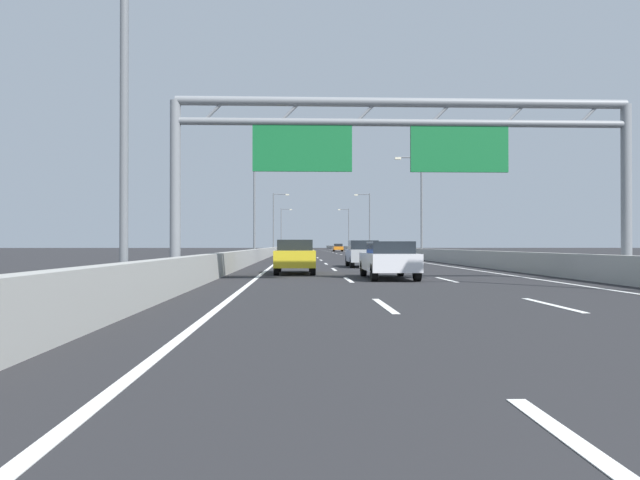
% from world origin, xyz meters
% --- Properties ---
extents(ground_plane, '(260.00, 260.00, 0.00)m').
position_xyz_m(ground_plane, '(0.00, 100.00, 0.00)').
color(ground_plane, '#262628').
extents(lane_dash_left_0, '(0.16, 3.00, 0.01)m').
position_xyz_m(lane_dash_left_0, '(-1.80, 3.50, 0.01)').
color(lane_dash_left_0, white).
rests_on(lane_dash_left_0, ground_plane).
extents(lane_dash_left_1, '(0.16, 3.00, 0.01)m').
position_xyz_m(lane_dash_left_1, '(-1.80, 12.50, 0.01)').
color(lane_dash_left_1, white).
rests_on(lane_dash_left_1, ground_plane).
extents(lane_dash_left_2, '(0.16, 3.00, 0.01)m').
position_xyz_m(lane_dash_left_2, '(-1.80, 21.50, 0.01)').
color(lane_dash_left_2, white).
rests_on(lane_dash_left_2, ground_plane).
extents(lane_dash_left_3, '(0.16, 3.00, 0.01)m').
position_xyz_m(lane_dash_left_3, '(-1.80, 30.50, 0.01)').
color(lane_dash_left_3, white).
rests_on(lane_dash_left_3, ground_plane).
extents(lane_dash_left_4, '(0.16, 3.00, 0.01)m').
position_xyz_m(lane_dash_left_4, '(-1.80, 39.50, 0.01)').
color(lane_dash_left_4, white).
rests_on(lane_dash_left_4, ground_plane).
extents(lane_dash_left_5, '(0.16, 3.00, 0.01)m').
position_xyz_m(lane_dash_left_5, '(-1.80, 48.50, 0.01)').
color(lane_dash_left_5, white).
rests_on(lane_dash_left_5, ground_plane).
extents(lane_dash_left_6, '(0.16, 3.00, 0.01)m').
position_xyz_m(lane_dash_left_6, '(-1.80, 57.50, 0.01)').
color(lane_dash_left_6, white).
rests_on(lane_dash_left_6, ground_plane).
extents(lane_dash_left_7, '(0.16, 3.00, 0.01)m').
position_xyz_m(lane_dash_left_7, '(-1.80, 66.50, 0.01)').
color(lane_dash_left_7, white).
rests_on(lane_dash_left_7, ground_plane).
extents(lane_dash_left_8, '(0.16, 3.00, 0.01)m').
position_xyz_m(lane_dash_left_8, '(-1.80, 75.50, 0.01)').
color(lane_dash_left_8, white).
rests_on(lane_dash_left_8, ground_plane).
extents(lane_dash_left_9, '(0.16, 3.00, 0.01)m').
position_xyz_m(lane_dash_left_9, '(-1.80, 84.50, 0.01)').
color(lane_dash_left_9, white).
rests_on(lane_dash_left_9, ground_plane).
extents(lane_dash_left_10, '(0.16, 3.00, 0.01)m').
position_xyz_m(lane_dash_left_10, '(-1.80, 93.50, 0.01)').
color(lane_dash_left_10, white).
rests_on(lane_dash_left_10, ground_plane).
extents(lane_dash_left_11, '(0.16, 3.00, 0.01)m').
position_xyz_m(lane_dash_left_11, '(-1.80, 102.50, 0.01)').
color(lane_dash_left_11, white).
rests_on(lane_dash_left_11, ground_plane).
extents(lane_dash_left_12, '(0.16, 3.00, 0.01)m').
position_xyz_m(lane_dash_left_12, '(-1.80, 111.50, 0.01)').
color(lane_dash_left_12, white).
rests_on(lane_dash_left_12, ground_plane).
extents(lane_dash_left_13, '(0.16, 3.00, 0.01)m').
position_xyz_m(lane_dash_left_13, '(-1.80, 120.50, 0.01)').
color(lane_dash_left_13, white).
rests_on(lane_dash_left_13, ground_plane).
extents(lane_dash_left_14, '(0.16, 3.00, 0.01)m').
position_xyz_m(lane_dash_left_14, '(-1.80, 129.50, 0.01)').
color(lane_dash_left_14, white).
rests_on(lane_dash_left_14, ground_plane).
extents(lane_dash_left_15, '(0.16, 3.00, 0.01)m').
position_xyz_m(lane_dash_left_15, '(-1.80, 138.50, 0.01)').
color(lane_dash_left_15, white).
rests_on(lane_dash_left_15, ground_plane).
extents(lane_dash_left_16, '(0.16, 3.00, 0.01)m').
position_xyz_m(lane_dash_left_16, '(-1.80, 147.50, 0.01)').
color(lane_dash_left_16, white).
rests_on(lane_dash_left_16, ground_plane).
extents(lane_dash_left_17, '(0.16, 3.00, 0.01)m').
position_xyz_m(lane_dash_left_17, '(-1.80, 156.50, 0.01)').
color(lane_dash_left_17, white).
rests_on(lane_dash_left_17, ground_plane).
extents(lane_dash_right_1, '(0.16, 3.00, 0.01)m').
position_xyz_m(lane_dash_right_1, '(1.80, 12.50, 0.01)').
color(lane_dash_right_1, white).
rests_on(lane_dash_right_1, ground_plane).
extents(lane_dash_right_2, '(0.16, 3.00, 0.01)m').
position_xyz_m(lane_dash_right_2, '(1.80, 21.50, 0.01)').
color(lane_dash_right_2, white).
rests_on(lane_dash_right_2, ground_plane).
extents(lane_dash_right_3, '(0.16, 3.00, 0.01)m').
position_xyz_m(lane_dash_right_3, '(1.80, 30.50, 0.01)').
color(lane_dash_right_3, white).
rests_on(lane_dash_right_3, ground_plane).
extents(lane_dash_right_4, '(0.16, 3.00, 0.01)m').
position_xyz_m(lane_dash_right_4, '(1.80, 39.50, 0.01)').
color(lane_dash_right_4, white).
rests_on(lane_dash_right_4, ground_plane).
extents(lane_dash_right_5, '(0.16, 3.00, 0.01)m').
position_xyz_m(lane_dash_right_5, '(1.80, 48.50, 0.01)').
color(lane_dash_right_5, white).
rests_on(lane_dash_right_5, ground_plane).
extents(lane_dash_right_6, '(0.16, 3.00, 0.01)m').
position_xyz_m(lane_dash_right_6, '(1.80, 57.50, 0.01)').
color(lane_dash_right_6, white).
rests_on(lane_dash_right_6, ground_plane).
extents(lane_dash_right_7, '(0.16, 3.00, 0.01)m').
position_xyz_m(lane_dash_right_7, '(1.80, 66.50, 0.01)').
color(lane_dash_right_7, white).
rests_on(lane_dash_right_7, ground_plane).
extents(lane_dash_right_8, '(0.16, 3.00, 0.01)m').
position_xyz_m(lane_dash_right_8, '(1.80, 75.50, 0.01)').
color(lane_dash_right_8, white).
rests_on(lane_dash_right_8, ground_plane).
extents(lane_dash_right_9, '(0.16, 3.00, 0.01)m').
position_xyz_m(lane_dash_right_9, '(1.80, 84.50, 0.01)').
color(lane_dash_right_9, white).
rests_on(lane_dash_right_9, ground_plane).
extents(lane_dash_right_10, '(0.16, 3.00, 0.01)m').
position_xyz_m(lane_dash_right_10, '(1.80, 93.50, 0.01)').
color(lane_dash_right_10, white).
rests_on(lane_dash_right_10, ground_plane).
extents(lane_dash_right_11, '(0.16, 3.00, 0.01)m').
position_xyz_m(lane_dash_right_11, '(1.80, 102.50, 0.01)').
color(lane_dash_right_11, white).
rests_on(lane_dash_right_11, ground_plane).
extents(lane_dash_right_12, '(0.16, 3.00, 0.01)m').
position_xyz_m(lane_dash_right_12, '(1.80, 111.50, 0.01)').
color(lane_dash_right_12, white).
rests_on(lane_dash_right_12, ground_plane).
extents(lane_dash_right_13, '(0.16, 3.00, 0.01)m').
position_xyz_m(lane_dash_right_13, '(1.80, 120.50, 0.01)').
color(lane_dash_right_13, white).
rests_on(lane_dash_right_13, ground_plane).
extents(lane_dash_right_14, '(0.16, 3.00, 0.01)m').
position_xyz_m(lane_dash_right_14, '(1.80, 129.50, 0.01)').
color(lane_dash_right_14, white).
rests_on(lane_dash_right_14, ground_plane).
extents(lane_dash_right_15, '(0.16, 3.00, 0.01)m').
position_xyz_m(lane_dash_right_15, '(1.80, 138.50, 0.01)').
color(lane_dash_right_15, white).
rests_on(lane_dash_right_15, ground_plane).
extents(lane_dash_right_16, '(0.16, 3.00, 0.01)m').
position_xyz_m(lane_dash_right_16, '(1.80, 147.50, 0.01)').
color(lane_dash_right_16, white).
rests_on(lane_dash_right_16, ground_plane).
extents(lane_dash_right_17, '(0.16, 3.00, 0.01)m').
position_xyz_m(lane_dash_right_17, '(1.80, 156.50, 0.01)').
color(lane_dash_right_17, white).
rests_on(lane_dash_right_17, ground_plane).
extents(edge_line_left, '(0.16, 176.00, 0.01)m').
position_xyz_m(edge_line_left, '(-5.25, 88.00, 0.01)').
color(edge_line_left, white).
rests_on(edge_line_left, ground_plane).
extents(edge_line_right, '(0.16, 176.00, 0.01)m').
position_xyz_m(edge_line_right, '(5.25, 88.00, 0.01)').
color(edge_line_right, white).
rests_on(edge_line_right, ground_plane).
extents(barrier_left, '(0.45, 220.00, 0.95)m').
position_xyz_m(barrier_left, '(-6.90, 110.00, 0.47)').
color(barrier_left, '#9E9E99').
rests_on(barrier_left, ground_plane).
extents(barrier_right, '(0.45, 220.00, 0.95)m').
position_xyz_m(barrier_right, '(6.90, 110.00, 0.47)').
color(barrier_right, '#9E9E99').
rests_on(barrier_right, ground_plane).
extents(sign_gantry, '(15.99, 0.36, 6.36)m').
position_xyz_m(sign_gantry, '(-0.18, 20.16, 4.80)').
color(sign_gantry, gray).
rests_on(sign_gantry, ground_plane).
extents(streetlamp_left_near, '(2.58, 0.28, 9.50)m').
position_xyz_m(streetlamp_left_near, '(-7.47, 13.97, 5.40)').
color(streetlamp_left_near, slate).
rests_on(streetlamp_left_near, ground_plane).
extents(streetlamp_left_mid, '(2.58, 0.28, 9.50)m').
position_xyz_m(streetlamp_left_mid, '(-7.47, 53.71, 5.40)').
color(streetlamp_left_mid, slate).
rests_on(streetlamp_left_mid, ground_plane).
extents(streetlamp_right_mid, '(2.58, 0.28, 9.50)m').
position_xyz_m(streetlamp_right_mid, '(7.47, 53.71, 5.40)').
color(streetlamp_right_mid, slate).
rests_on(streetlamp_right_mid, ground_plane).
extents(streetlamp_left_far, '(2.58, 0.28, 9.50)m').
position_xyz_m(streetlamp_left_far, '(-7.47, 93.45, 5.40)').
color(streetlamp_left_far, slate).
rests_on(streetlamp_left_far, ground_plane).
extents(streetlamp_right_far, '(2.58, 0.28, 9.50)m').
position_xyz_m(streetlamp_right_far, '(7.47, 93.45, 5.40)').
color(streetlamp_right_far, slate).
rests_on(streetlamp_right_far, ground_plane).
extents(streetlamp_left_distant, '(2.58, 0.28, 9.50)m').
position_xyz_m(streetlamp_left_distant, '(-7.47, 133.19, 5.40)').
color(streetlamp_left_distant, slate).
rests_on(streetlamp_left_distant, ground_plane).
extents(streetlamp_right_distant, '(2.58, 0.28, 9.50)m').
position_xyz_m(streetlamp_right_distant, '(7.47, 133.19, 5.40)').
color(streetlamp_right_distant, slate).
rests_on(streetlamp_right_distant, ground_plane).
extents(silver_car, '(1.80, 4.12, 1.54)m').
position_xyz_m(silver_car, '(0.11, 33.90, 0.79)').
color(silver_car, '#A8ADB2').
rests_on(silver_car, ground_plane).
extents(orange_car, '(1.78, 4.30, 1.46)m').
position_xyz_m(orange_car, '(3.71, 110.11, 0.75)').
color(orange_car, orange).
rests_on(orange_car, ground_plane).
extents(yellow_car, '(1.76, 4.18, 1.51)m').
position_xyz_m(yellow_car, '(-3.80, 26.36, 0.78)').
color(yellow_car, yellow).
rests_on(yellow_car, ground_plane).
extents(blue_car, '(1.86, 4.19, 1.39)m').
position_xyz_m(blue_car, '(-3.78, 43.59, 0.72)').
color(blue_car, '#2347AD').
rests_on(blue_car, ground_plane).
extents(white_car, '(1.75, 4.50, 1.42)m').
position_xyz_m(white_car, '(-0.21, 22.25, 0.74)').
color(white_car, silver).
rests_on(white_car, ground_plane).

